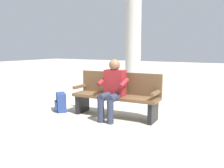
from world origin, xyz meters
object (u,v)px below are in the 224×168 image
Objects in this scene: person_seated at (112,88)px; backpack at (61,102)px; bench_near at (117,94)px; support_pillar at (133,38)px.

backpack is (1.29, 0.05, -0.43)m from person_seated.
person_seated reaches higher than bench_near.
person_seated is 4.28m from support_pillar.
person_seated reaches higher than backpack.
bench_near reaches higher than backpack.
bench_near is 1.32m from backpack.
person_seated is 2.86× the size of backpack.
backpack is (1.26, 0.28, -0.26)m from bench_near.
bench_near is 0.53× the size of support_pillar.
support_pillar is (1.34, -3.67, 1.27)m from bench_near.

